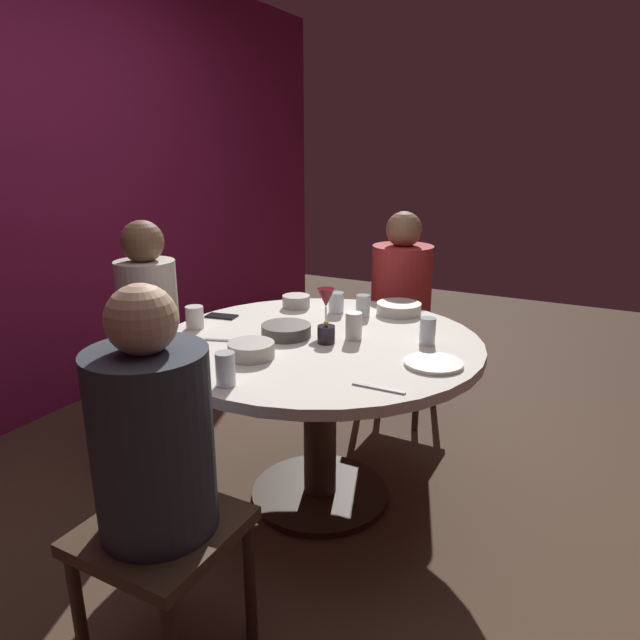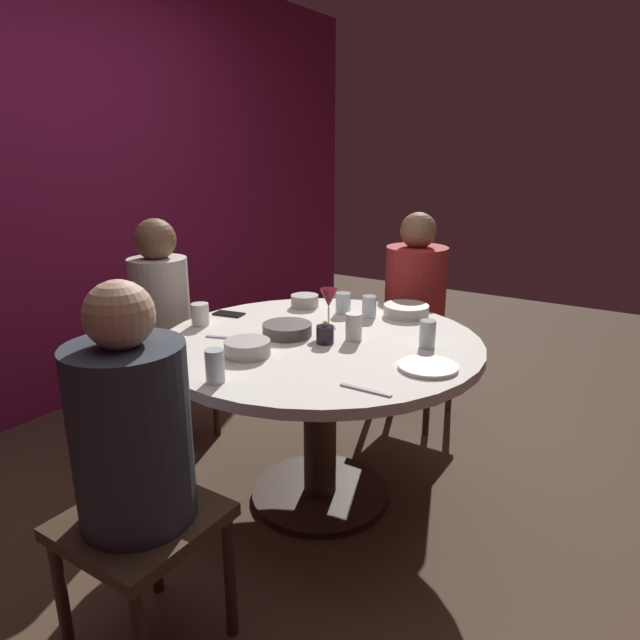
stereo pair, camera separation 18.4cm
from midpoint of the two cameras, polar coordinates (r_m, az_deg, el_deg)
name	(u,v)px [view 2 (the right image)]	position (r m, az deg, el deg)	size (l,w,h in m)	color
ground_plane	(320,495)	(2.62, 2.11, -17.30)	(8.00, 8.00, 0.00)	#4C3828
back_wall	(40,182)	(3.47, -25.07, 12.50)	(6.00, 0.10, 2.60)	maroon
dining_table	(320,374)	(2.34, 2.26, -5.53)	(1.31, 1.31, 0.73)	silver
seated_diner_left	(132,439)	(1.62, -15.30, -11.55)	(0.40, 0.40, 1.16)	#3F2D1E
seated_diner_back	(161,309)	(2.86, -14.01, 1.09)	(0.40, 0.40, 1.16)	#3F2D1E
seated_diner_right	(415,294)	(3.12, 11.26, 2.53)	(0.40, 0.40, 1.16)	#3F2D1E
candle_holder	(325,334)	(2.23, 2.89, -1.49)	(0.07, 0.07, 0.09)	black
wine_glass	(329,300)	(2.39, 3.10, 2.04)	(0.08, 0.08, 0.18)	silver
dinner_plate	(428,367)	(2.04, 13.41, -4.65)	(0.21, 0.21, 0.01)	silver
cell_phone	(229,314)	(2.64, -7.22, 0.59)	(0.07, 0.14, 0.01)	black
bowl_serving_large	(406,310)	(2.65, 10.68, 0.95)	(0.21, 0.21, 0.05)	beige
bowl_salad_center	(247,348)	(2.11, -4.87, -2.86)	(0.17, 0.17, 0.06)	#B2ADA3
bowl_small_white	(287,330)	(2.32, -1.07, -1.00)	(0.20, 0.20, 0.05)	#4C4742
bowl_sauce_side	(305,301)	(2.75, 0.36, 1.92)	(0.13, 0.13, 0.06)	#B2ADA3
cup_near_candle	(354,327)	(2.27, 5.75, -0.72)	(0.07, 0.07, 0.11)	silver
cup_by_left_diner	(428,334)	(2.23, 13.13, -1.42)	(0.06, 0.06, 0.11)	silver
cup_by_right_diner	(215,366)	(1.87, -7.80, -4.66)	(0.06, 0.06, 0.11)	silver
cup_center_front	(343,303)	(2.64, 4.36, 1.70)	(0.07, 0.07, 0.10)	silver
cup_far_edge	(200,314)	(2.49, -9.95, 0.54)	(0.08, 0.08, 0.10)	silver
cup_beside_wine	(369,307)	(2.59, 7.02, 1.32)	(0.06, 0.06, 0.10)	silver
fork_near_plate	(227,338)	(2.31, -7.15, -1.82)	(0.02, 0.18, 0.01)	#B7B7BC
knife_near_plate	(365,390)	(1.82, 7.53, -7.06)	(0.02, 0.18, 0.01)	#B7B7BC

